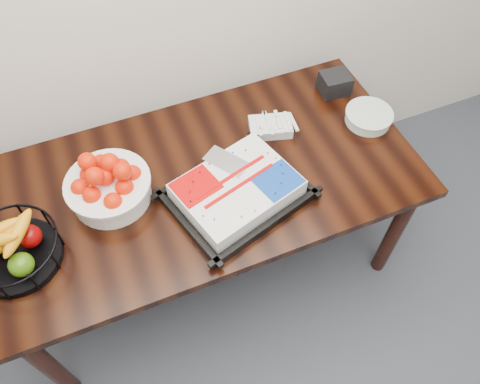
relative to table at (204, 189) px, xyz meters
name	(u,v)px	position (x,y,z in m)	size (l,w,h in m)	color
table	(204,189)	(0.00, 0.00, 0.00)	(1.80, 0.90, 0.75)	black
cake_tray	(237,191)	(0.09, -0.15, 0.13)	(0.60, 0.52, 0.10)	black
tangerine_bowl	(108,183)	(-0.37, 0.04, 0.18)	(0.34, 0.34, 0.21)	white
fruit_basket	(12,249)	(-0.75, -0.10, 0.16)	(0.34, 0.34, 0.18)	black
plate_stack	(368,117)	(0.80, 0.02, 0.11)	(0.21, 0.21, 0.05)	white
fork_bag	(270,126)	(0.37, 0.13, 0.11)	(0.21, 0.17, 0.05)	silver
napkin_box	(335,83)	(0.75, 0.25, 0.13)	(0.13, 0.11, 0.10)	black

